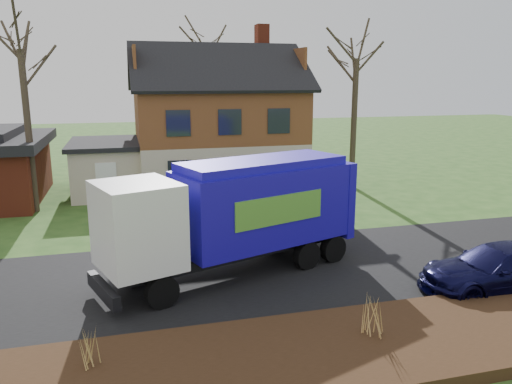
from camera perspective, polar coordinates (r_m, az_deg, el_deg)
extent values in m
plane|color=#284D19|center=(16.23, -2.26, -9.47)|extent=(120.00, 120.00, 0.00)
cube|color=black|center=(16.23, -2.26, -9.44)|extent=(80.00, 7.00, 0.02)
cube|color=black|center=(11.59, 3.81, -18.43)|extent=(80.00, 3.50, 0.30)
cube|color=beige|center=(29.53, -4.47, 3.44)|extent=(9.00, 7.50, 2.70)
cube|color=#5A3019|center=(29.21, -4.56, 8.77)|extent=(9.00, 7.50, 2.80)
cube|color=maroon|center=(30.87, 0.67, 17.13)|extent=(0.70, 0.90, 1.60)
cube|color=beige|center=(28.59, -16.60, 2.53)|extent=(3.50, 5.50, 2.60)
cube|color=black|center=(28.39, -16.78, 5.35)|extent=(3.90, 5.90, 0.24)
cylinder|color=black|center=(14.13, -10.72, -11.14)|extent=(0.99, 0.61, 0.94)
cylinder|color=black|center=(15.76, -13.52, -8.70)|extent=(0.99, 0.61, 0.94)
cylinder|color=black|center=(16.66, 5.80, -7.20)|extent=(0.99, 0.61, 0.94)
cylinder|color=black|center=(18.06, 1.93, -5.53)|extent=(0.99, 0.61, 0.94)
cylinder|color=black|center=(17.40, 8.78, -6.41)|extent=(0.99, 0.61, 0.94)
cylinder|color=black|center=(18.74, 4.83, -4.87)|extent=(0.99, 0.61, 0.94)
cube|color=black|center=(16.17, -1.79, -6.65)|extent=(7.67, 3.59, 0.32)
cube|color=white|center=(14.30, -13.36, -3.74)|extent=(2.70, 2.81, 2.43)
cube|color=black|center=(13.97, -17.18, -3.80)|extent=(0.72, 1.90, 0.81)
cube|color=black|center=(14.55, -17.05, -10.68)|extent=(0.96, 2.20, 0.41)
cube|color=#1A0DA6|center=(16.22, 0.73, -1.42)|extent=(6.10, 4.01, 2.43)
cube|color=#1A0DA6|center=(15.94, 0.74, 3.29)|extent=(5.76, 3.66, 0.27)
cube|color=#1A0DA6|center=(18.03, 8.38, -0.39)|extent=(1.06, 2.27, 2.61)
cube|color=#549932|center=(15.22, 2.78, -2.04)|extent=(3.07, 1.11, 0.90)
cube|color=#549932|center=(17.05, -1.85, -0.41)|extent=(3.07, 1.11, 0.90)
imported|color=#A5A7AC|center=(20.16, -7.37, -2.63)|extent=(5.22, 2.73, 1.64)
imported|color=black|center=(16.49, 26.02, -7.88)|extent=(4.83, 2.10, 1.38)
cylinder|color=#413527|center=(25.28, -24.55, 6.16)|extent=(0.31, 0.31, 7.44)
cylinder|color=#3C3224|center=(29.08, 11.11, 7.61)|extent=(0.33, 0.33, 7.24)
cylinder|color=#3C3224|center=(36.14, -5.24, 9.68)|extent=(0.32, 0.32, 8.38)
cone|color=tan|center=(11.37, -18.65, -16.47)|extent=(0.04, 0.04, 0.85)
cone|color=tan|center=(11.38, -19.38, -16.49)|extent=(0.04, 0.04, 0.85)
cone|color=tan|center=(11.36, -17.91, -16.44)|extent=(0.04, 0.04, 0.85)
cone|color=tan|center=(11.47, -18.61, -16.20)|extent=(0.04, 0.04, 0.85)
cone|color=tan|center=(11.27, -18.68, -16.74)|extent=(0.04, 0.04, 0.85)
cone|color=tan|center=(12.25, 13.22, -13.48)|extent=(0.04, 0.04, 1.00)
cone|color=tan|center=(12.18, 12.55, -13.60)|extent=(0.04, 0.04, 1.00)
cone|color=tan|center=(12.32, 13.89, -13.36)|extent=(0.04, 0.04, 1.00)
cone|color=tan|center=(12.35, 12.95, -13.24)|extent=(0.04, 0.04, 1.00)
cone|color=tan|center=(12.15, 13.51, -13.72)|extent=(0.04, 0.04, 1.00)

